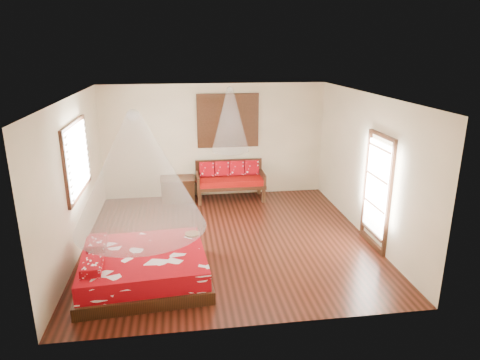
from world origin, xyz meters
The scene contains 10 objects.
room centered at (0.00, 0.00, 1.40)m, with size 5.54×5.54×2.84m.
bed centered at (-1.52, -1.36, 0.25)m, with size 2.14×1.97×0.63m.
daybed centered at (0.33, 2.38, 0.52)m, with size 1.67×0.74×0.94m.
storage_chest centered at (-0.96, 2.45, 0.29)m, with size 0.84×0.62×0.57m.
shutter_panel centered at (0.33, 2.72, 1.90)m, with size 1.52×0.06×1.32m.
window_left centered at (-2.71, 0.20, 1.70)m, with size 0.10×1.74×1.34m.
glazed_door centered at (2.72, -0.60, 1.07)m, with size 0.08×1.02×2.16m.
wine_tray centered at (-0.71, -0.77, 0.56)m, with size 0.26×0.26×0.21m.
mosquito_net_main centered at (-1.50, -1.36, 1.85)m, with size 2.02×2.02×1.80m, color white.
mosquito_net_daybed centered at (0.33, 2.25, 2.00)m, with size 0.89×0.89×1.50m, color white.
Camera 1 is at (-0.84, -7.65, 3.65)m, focal length 32.00 mm.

